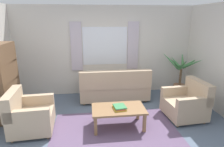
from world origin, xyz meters
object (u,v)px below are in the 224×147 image
coffee_table (118,110)px  bookshelf (7,85)px  book_stack_on_table (119,107)px  armchair_right (187,103)px  potted_plant (180,76)px  armchair_left (29,115)px  couch (114,88)px

coffee_table → bookshelf: 2.59m
coffee_table → book_stack_on_table: book_stack_on_table is taller
armchair_right → potted_plant: bearing=156.2°
potted_plant → armchair_left: bearing=-158.9°
couch → bookshelf: 2.66m
couch → armchair_right: 1.94m
armchair_right → armchair_left: bearing=-91.8°
potted_plant → armchair_right: bearing=-109.5°
coffee_table → potted_plant: bearing=37.0°
couch → coffee_table: 1.43m
armchair_right → bookshelf: size_ratio=0.52×
coffee_table → book_stack_on_table: bearing=-70.4°
book_stack_on_table → bookshelf: bearing=161.4°
coffee_table → bookshelf: (-2.44, 0.78, 0.39)m
book_stack_on_table → potted_plant: size_ratio=0.25×
couch → book_stack_on_table: 1.47m
coffee_table → book_stack_on_table: size_ratio=3.45×
couch → book_stack_on_table: bearing=86.4°
couch → bookshelf: bookshelf is taller
coffee_table → couch: bearing=85.7°
coffee_table → armchair_right: bearing=7.9°
couch → potted_plant: (2.00, 0.17, 0.23)m
armchair_right → book_stack_on_table: armchair_right is taller
couch → potted_plant: 2.02m
armchair_left → bookshelf: size_ratio=0.52×
coffee_table → potted_plant: size_ratio=0.86×
coffee_table → potted_plant: potted_plant is taller
bookshelf → book_stack_on_table: bearing=71.4°
armchair_right → book_stack_on_table: size_ratio=2.82×
bookshelf → armchair_left: bearing=41.2°
potted_plant → bookshelf: (-4.55, -0.81, 0.17)m
couch → armchair_left: (-1.92, -1.35, -0.01)m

